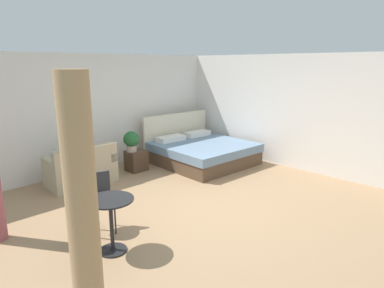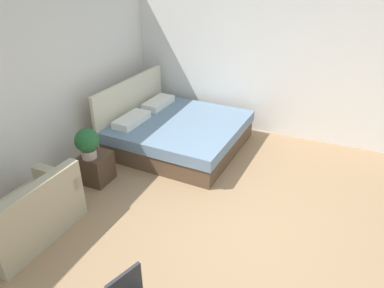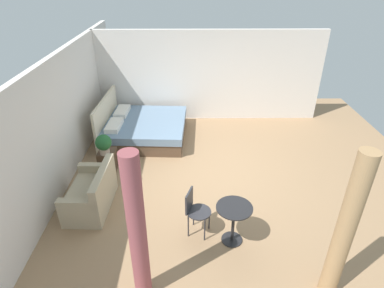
% 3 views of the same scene
% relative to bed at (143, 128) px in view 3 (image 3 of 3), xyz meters
% --- Properties ---
extents(ground_plane, '(9.07, 9.30, 0.02)m').
position_rel_bed_xyz_m(ground_plane, '(-1.79, -1.77, -0.29)').
color(ground_plane, '#9E7A56').
extents(wall_back, '(9.07, 0.12, 2.54)m').
position_rel_bed_xyz_m(wall_back, '(-1.79, 1.38, 0.99)').
color(wall_back, silver).
rests_on(wall_back, ground).
extents(wall_right, '(0.12, 6.30, 2.54)m').
position_rel_bed_xyz_m(wall_right, '(1.25, -1.77, 0.99)').
color(wall_right, silver).
rests_on(wall_right, ground).
extents(bed, '(2.10, 2.13, 1.10)m').
position_rel_bed_xyz_m(bed, '(0.00, 0.00, 0.00)').
color(bed, brown).
rests_on(bed, ground).
extents(couch, '(1.26, 0.75, 0.80)m').
position_rel_bed_xyz_m(couch, '(-2.75, 0.61, 0.01)').
color(couch, tan).
rests_on(couch, ground).
extents(nightstand, '(0.41, 0.37, 0.45)m').
position_rel_bed_xyz_m(nightstand, '(-1.47, 0.60, -0.05)').
color(nightstand, '#473323').
rests_on(nightstand, ground).
extents(potted_plant, '(0.34, 0.34, 0.45)m').
position_rel_bed_xyz_m(potted_plant, '(-1.57, 0.61, 0.43)').
color(potted_plant, tan).
rests_on(potted_plant, nightstand).
extents(balcony_table, '(0.58, 0.58, 0.71)m').
position_rel_bed_xyz_m(balcony_table, '(-3.63, -1.91, 0.21)').
color(balcony_table, black).
rests_on(balcony_table, ground).
extents(cafe_chair_near_window, '(0.51, 0.51, 0.83)m').
position_rel_bed_xyz_m(cafe_chair_near_window, '(-3.42, -1.29, 0.24)').
color(cafe_chair_near_window, '#2D2D33').
rests_on(cafe_chair_near_window, ground).
extents(curtain_left, '(0.24, 0.24, 2.29)m').
position_rel_bed_xyz_m(curtain_left, '(-4.57, -3.15, 0.87)').
color(curtain_left, tan).
rests_on(curtain_left, ground).
extents(curtain_right, '(0.23, 0.23, 2.29)m').
position_rel_bed_xyz_m(curtain_right, '(-4.57, -0.56, 0.87)').
color(curtain_right, '#994C51').
rests_on(curtain_right, ground).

